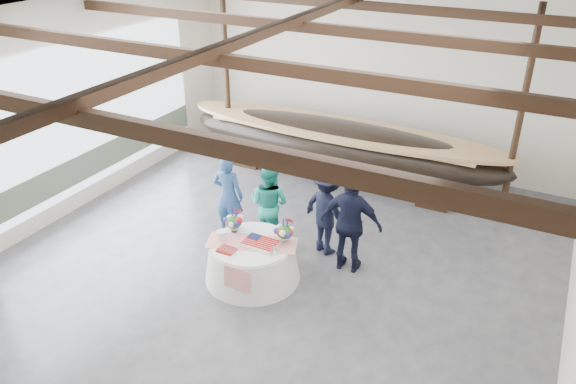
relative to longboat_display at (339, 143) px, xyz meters
The scene contains 13 objects.
floor 4.53m from the longboat_display, 85.22° to the right, with size 10.00×12.00×0.01m, color #3D3D42.
wall_back 2.07m from the longboat_display, 76.93° to the left, with size 10.00×0.02×4.50m, color silver.
wall_left 6.52m from the longboat_display, 136.39° to the right, with size 0.02×12.00×4.50m, color silver.
ceiling 5.66m from the longboat_display, 85.22° to the right, with size 10.00×12.00×0.01m, color white.
pavilion_structure 4.75m from the longboat_display, 84.22° to the right, with size 9.80×11.76×4.50m.
open_bay 5.77m from the longboat_display, 143.32° to the right, with size 0.03×7.00×3.20m.
longboat_display is the anchor object (origin of this frame).
banquet_table 4.49m from the longboat_display, 87.51° to the right, with size 1.73×1.73×0.74m.
tabletop_items 4.29m from the longboat_display, 87.80° to the right, with size 1.69×1.07×0.40m.
guest_woman_blue 3.47m from the longboat_display, 107.19° to the right, with size 0.63×0.42×1.74m, color navy.
guest_woman_teal 3.24m from the longboat_display, 92.13° to the right, with size 0.84×0.66×1.74m, color teal.
guest_man_left 3.19m from the longboat_display, 71.13° to the right, with size 1.19×0.68×1.84m, color black.
guest_man_right 3.76m from the longboat_display, 64.08° to the right, with size 1.15×0.48×1.96m, color black.
Camera 1 is at (4.26, -7.21, 6.14)m, focal length 35.00 mm.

